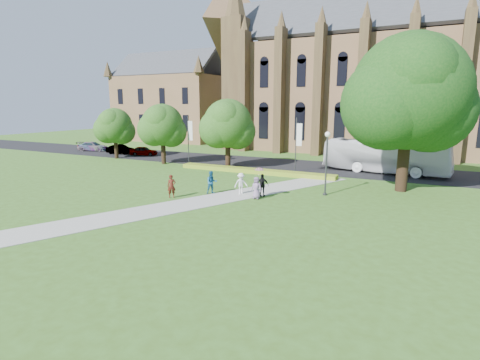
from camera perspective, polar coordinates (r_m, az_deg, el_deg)
The scene contains 23 objects.
ground at distance 28.80m, azimuth -5.14°, elevation -3.44°, with size 160.00×160.00×0.00m, color #3B5C1B.
road at distance 46.62m, azimuth 7.92°, elevation 2.22°, with size 160.00×10.00×0.02m, color black.
footpath at distance 29.62m, azimuth -4.12°, elevation -2.97°, with size 3.20×30.00×0.04m, color #B2B2A8.
flower_hedge at distance 41.07m, azimuth 2.20°, elevation 1.39°, with size 18.00×1.40×0.45m, color gold.
cathedral at distance 63.77m, azimuth 23.22°, elevation 15.57°, with size 52.60×18.25×28.00m.
building_west at distance 81.77m, azimuth -10.15°, elevation 12.51°, with size 22.00×14.00×18.30m.
streetlamp at distance 31.24m, azimuth 13.07°, elevation 3.64°, with size 0.44×0.44×5.24m.
large_tree at distance 34.67m, azimuth 24.36°, elevation 12.08°, with size 9.60×9.60×13.20m.
street_tree_0 at distance 48.02m, azimuth -11.75°, elevation 8.20°, with size 5.20×5.20×7.50m.
street_tree_1 at distance 43.45m, azimuth -1.89°, elevation 8.58°, with size 5.60×5.60×8.05m.
street_tree_2 at distance 54.78m, azimuth -18.56°, elevation 7.85°, with size 4.80×4.80×6.95m.
banner_pole_0 at distance 41.01m, azimuth 8.66°, elevation 5.72°, with size 0.70×0.10×6.00m.
banner_pole_1 at distance 47.24m, azimuth -7.79°, elevation 6.47°, with size 0.70×0.10×6.00m.
tour_coach at distance 43.74m, azimuth 21.23°, elevation 3.39°, with size 3.08×13.14×3.66m, color white.
car_0 at distance 56.87m, azimuth -14.46°, elevation 4.31°, with size 1.60×3.97×1.35m, color gray.
car_1 at distance 59.61m, azimuth -17.73°, elevation 4.47°, with size 1.50×4.31×1.42m, color gray.
car_2 at distance 65.42m, azimuth -21.51°, elevation 4.79°, with size 2.00×4.91×1.43m, color gray.
pedestrian_0 at distance 30.37m, azimuth -10.39°, elevation -0.94°, with size 0.67×0.44×1.84m, color #4C1B11.
pedestrian_1 at distance 31.29m, azimuth -4.34°, elevation -0.36°, with size 0.93×0.72×1.91m, color #18537A.
pedestrian_2 at distance 31.09m, azimuth 0.15°, elevation -0.54°, with size 1.14×0.66×1.77m, color white.
pedestrian_3 at distance 30.38m, azimuth 3.37°, elevation -0.78°, with size 1.07×0.45×1.83m, color black.
pedestrian_4 at distance 29.58m, azimuth 2.52°, elevation -1.19°, with size 0.85×0.55×1.74m, color gray.
parasol at distance 29.36m, azimuth 2.94°, elevation 1.09°, with size 0.73×0.73×0.65m, color #CC909B.
Camera 1 is at (14.76, -23.61, 7.34)m, focal length 28.00 mm.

